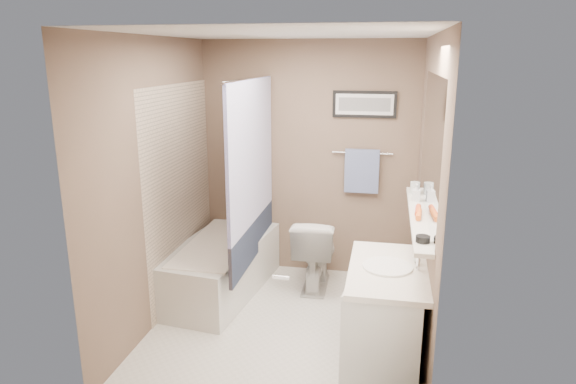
% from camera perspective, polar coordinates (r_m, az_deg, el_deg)
% --- Properties ---
extents(ground, '(2.50, 2.50, 0.00)m').
position_cam_1_polar(ground, '(4.54, -0.37, -14.64)').
color(ground, silver).
rests_on(ground, ground).
extents(ceiling, '(2.20, 2.50, 0.04)m').
position_cam_1_polar(ceiling, '(3.95, -0.44, 16.92)').
color(ceiling, silver).
rests_on(ceiling, wall_back).
extents(wall_back, '(2.20, 0.04, 2.40)m').
position_cam_1_polar(wall_back, '(5.27, 2.26, 3.52)').
color(wall_back, brown).
rests_on(wall_back, ground).
extents(wall_front, '(2.20, 0.04, 2.40)m').
position_cam_1_polar(wall_front, '(2.95, -5.17, -5.90)').
color(wall_front, brown).
rests_on(wall_front, ground).
extents(wall_left, '(0.04, 2.50, 2.40)m').
position_cam_1_polar(wall_left, '(4.42, -14.25, 0.83)').
color(wall_left, brown).
rests_on(wall_left, ground).
extents(wall_right, '(0.04, 2.50, 2.40)m').
position_cam_1_polar(wall_right, '(4.02, 14.86, -0.62)').
color(wall_right, brown).
rests_on(wall_right, ground).
extents(tile_surround, '(0.02, 1.55, 2.00)m').
position_cam_1_polar(tile_surround, '(4.92, -11.79, -0.02)').
color(tile_surround, '#BFA990').
rests_on(tile_surround, wall_left).
extents(curtain_rod, '(0.02, 1.55, 0.02)m').
position_cam_1_polar(curtain_rod, '(4.53, -4.22, 12.46)').
color(curtain_rod, silver).
rests_on(curtain_rod, wall_left).
extents(curtain_upper, '(0.03, 1.45, 1.28)m').
position_cam_1_polar(curtain_upper, '(4.61, -4.06, 4.36)').
color(curtain_upper, white).
rests_on(curtain_upper, curtain_rod).
extents(curtain_lower, '(0.03, 1.45, 0.36)m').
position_cam_1_polar(curtain_lower, '(4.83, -3.88, -5.25)').
color(curtain_lower, '#242E43').
rests_on(curtain_lower, curtain_rod).
extents(mirror, '(0.02, 1.60, 1.00)m').
position_cam_1_polar(mirror, '(3.79, 15.57, 4.90)').
color(mirror, silver).
rests_on(mirror, wall_right).
extents(shelf, '(0.12, 1.60, 0.03)m').
position_cam_1_polar(shelf, '(3.90, 14.23, -2.59)').
color(shelf, silver).
rests_on(shelf, wall_right).
extents(towel_bar, '(0.60, 0.02, 0.02)m').
position_cam_1_polar(towel_bar, '(5.18, 8.28, 4.30)').
color(towel_bar, silver).
rests_on(towel_bar, wall_back).
extents(towel, '(0.34, 0.05, 0.44)m').
position_cam_1_polar(towel, '(5.20, 8.20, 2.31)').
color(towel, '#8EA0CF').
rests_on(towel, towel_bar).
extents(art_frame, '(0.62, 0.02, 0.26)m').
position_cam_1_polar(art_frame, '(5.13, 8.50, 9.61)').
color(art_frame, black).
rests_on(art_frame, wall_back).
extents(art_mat, '(0.56, 0.00, 0.20)m').
position_cam_1_polar(art_mat, '(5.12, 8.49, 9.60)').
color(art_mat, white).
rests_on(art_mat, art_frame).
extents(art_image, '(0.50, 0.00, 0.13)m').
position_cam_1_polar(art_image, '(5.11, 8.49, 9.60)').
color(art_image, '#595959').
rests_on(art_image, art_mat).
extents(door, '(0.80, 0.02, 2.00)m').
position_cam_1_polar(door, '(2.92, 5.46, -10.39)').
color(door, silver).
rests_on(door, wall_front).
extents(door_handle, '(0.10, 0.02, 0.02)m').
position_cam_1_polar(door_handle, '(3.01, -0.79, -9.50)').
color(door_handle, silver).
rests_on(door_handle, door).
extents(bathtub, '(0.88, 1.58, 0.50)m').
position_cam_1_polar(bathtub, '(5.08, -7.58, -8.32)').
color(bathtub, silver).
rests_on(bathtub, ground).
extents(tub_rim, '(0.56, 1.36, 0.02)m').
position_cam_1_polar(tub_rim, '(4.98, -7.68, -5.67)').
color(tub_rim, white).
rests_on(tub_rim, bathtub).
extents(toilet, '(0.42, 0.72, 0.73)m').
position_cam_1_polar(toilet, '(5.11, 3.04, -6.65)').
color(toilet, silver).
rests_on(toilet, ground).
extents(vanity, '(0.59, 0.95, 0.80)m').
position_cam_1_polar(vanity, '(3.80, 10.96, -14.37)').
color(vanity, white).
rests_on(vanity, ground).
extents(countertop, '(0.54, 0.96, 0.04)m').
position_cam_1_polar(countertop, '(3.62, 11.13, -8.55)').
color(countertop, white).
rests_on(countertop, vanity).
extents(sink_basin, '(0.34, 0.34, 0.01)m').
position_cam_1_polar(sink_basin, '(3.61, 11.00, -8.13)').
color(sink_basin, white).
rests_on(sink_basin, countertop).
extents(faucet_spout, '(0.02, 0.02, 0.10)m').
position_cam_1_polar(faucet_spout, '(3.60, 14.24, -7.66)').
color(faucet_spout, silver).
rests_on(faucet_spout, countertop).
extents(faucet_knob, '(0.05, 0.05, 0.05)m').
position_cam_1_polar(faucet_knob, '(3.70, 14.15, -7.35)').
color(faucet_knob, silver).
rests_on(faucet_knob, countertop).
extents(candle_bowl_near, '(0.09, 0.09, 0.04)m').
position_cam_1_polar(candle_bowl_near, '(3.33, 14.76, -5.07)').
color(candle_bowl_near, black).
rests_on(candle_bowl_near, shelf).
extents(hair_brush_front, '(0.06, 0.22, 0.04)m').
position_cam_1_polar(hair_brush_front, '(3.82, 14.32, -2.39)').
color(hair_brush_front, orange).
rests_on(hair_brush_front, shelf).
extents(hair_brush_back, '(0.06, 0.22, 0.04)m').
position_cam_1_polar(hair_brush_back, '(3.92, 14.25, -1.96)').
color(hair_brush_back, '#DC491F').
rests_on(hair_brush_back, shelf).
extents(pink_comb, '(0.04, 0.16, 0.01)m').
position_cam_1_polar(pink_comb, '(4.03, 14.16, -1.75)').
color(pink_comb, pink).
rests_on(pink_comb, shelf).
extents(glass_jar, '(0.08, 0.08, 0.10)m').
position_cam_1_polar(glass_jar, '(4.45, 13.93, 0.46)').
color(glass_jar, silver).
rests_on(glass_jar, shelf).
extents(soap_bottle, '(0.07, 0.07, 0.14)m').
position_cam_1_polar(soap_bottle, '(4.22, 14.08, -0.06)').
color(soap_bottle, '#999999').
rests_on(soap_bottle, shelf).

